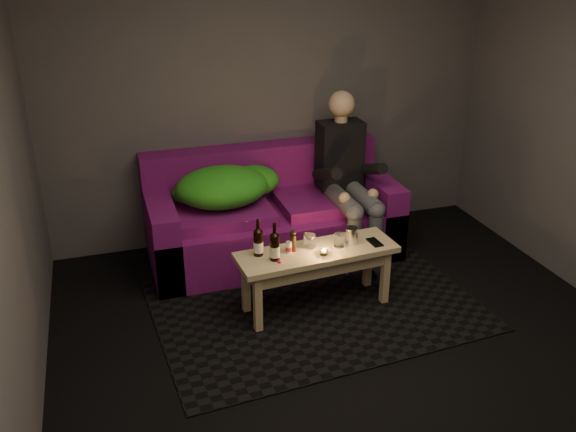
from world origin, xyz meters
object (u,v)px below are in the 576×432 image
beer_bottle_a (258,242)px  steel_cup (351,236)px  sofa (271,219)px  person (347,174)px  coffee_table (317,260)px  beer_bottle_b (275,246)px

beer_bottle_a → steel_cup: beer_bottle_a is taller
beer_bottle_a → sofa: bearing=68.6°
person → coffee_table: 1.02m
coffee_table → beer_bottle_a: beer_bottle_a is taller
person → beer_bottle_a: (-0.98, -0.73, -0.14)m
beer_bottle_a → coffee_table: bearing=-7.1°
sofa → beer_bottle_a: (-0.36, -0.90, 0.26)m
person → beer_bottle_a: 1.23m
person → steel_cup: person is taller
sofa → beer_bottle_b: bearing=-104.7°
coffee_table → steel_cup: steel_cup is taller
steel_cup → coffee_table: bearing=-175.4°
beer_bottle_a → person: bearing=36.8°
sofa → coffee_table: sofa is taller
person → coffee_table: person is taller
person → beer_bottle_b: size_ratio=4.97×
sofa → steel_cup: (0.35, -0.94, 0.22)m
coffee_table → beer_bottle_a: size_ratio=4.36×
beer_bottle_b → steel_cup: size_ratio=2.22×
beer_bottle_b → steel_cup: bearing=6.8°
sofa → coffee_table: size_ratio=1.74×
person → steel_cup: bearing=-110.0°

